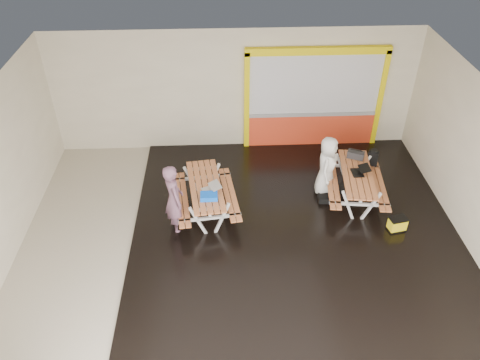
{
  "coord_description": "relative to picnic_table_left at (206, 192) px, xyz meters",
  "views": [
    {
      "loc": [
        -0.42,
        -7.99,
        7.58
      ],
      "look_at": [
        0.0,
        0.9,
        1.0
      ],
      "focal_mm": 35.7,
      "sensor_mm": 36.0,
      "label": 1
    }
  ],
  "objects": [
    {
      "name": "blue_pouch",
      "position": [
        0.09,
        -0.5,
        0.25
      ],
      "size": [
        0.39,
        0.28,
        0.11
      ],
      "primitive_type": "cube",
      "rotation": [
        0.0,
        0.0,
        0.01
      ],
      "color": "blue",
      "rests_on": "picnic_table_left"
    },
    {
      "name": "deck",
      "position": [
        2.06,
        -0.97,
        -0.61
      ],
      "size": [
        7.5,
        7.98,
        0.05
      ],
      "primitive_type": "cube",
      "color": "black",
      "rests_on": "room"
    },
    {
      "name": "kiosk",
      "position": [
        3.01,
        2.97,
        0.81
      ],
      "size": [
        3.88,
        0.16,
        3.0
      ],
      "color": "red",
      "rests_on": "room"
    },
    {
      "name": "picnic_table_right",
      "position": [
        3.7,
        0.32,
        -0.01
      ],
      "size": [
        1.63,
        2.21,
        0.83
      ],
      "color": "#D57C48",
      "rests_on": "deck"
    },
    {
      "name": "person_left",
      "position": [
        -0.7,
        -0.55,
        0.24
      ],
      "size": [
        0.63,
        0.76,
        1.78
      ],
      "primitive_type": "imported",
      "rotation": [
        0.0,
        0.0,
        1.94
      ],
      "color": "#754E63",
      "rests_on": "deck"
    },
    {
      "name": "laptop_left",
      "position": [
        0.13,
        -0.25,
        0.25
      ],
      "size": [
        0.51,
        0.48,
        0.17
      ],
      "color": "silver",
      "rests_on": "picnic_table_left"
    },
    {
      "name": "toolbox",
      "position": [
        3.8,
        0.99,
        0.28
      ],
      "size": [
        0.46,
        0.36,
        0.24
      ],
      "color": "black",
      "rests_on": "picnic_table_right"
    },
    {
      "name": "laptop_right",
      "position": [
        3.75,
        0.32,
        0.25
      ],
      "size": [
        0.43,
        0.38,
        0.18
      ],
      "color": "black",
      "rests_on": "picnic_table_right"
    },
    {
      "name": "fluke_bag",
      "position": [
        4.41,
        -0.9,
        -0.42
      ],
      "size": [
        0.45,
        0.34,
        0.35
      ],
      "color": "black",
      "rests_on": "deck"
    },
    {
      "name": "backpack",
      "position": [
        4.3,
        1.08,
        0.12
      ],
      "size": [
        0.31,
        0.27,
        0.44
      ],
      "color": "black",
      "rests_on": "picnic_table_right"
    },
    {
      "name": "person_right",
      "position": [
        2.99,
        0.6,
        0.22
      ],
      "size": [
        0.74,
        0.9,
        1.58
      ],
      "primitive_type": "imported",
      "rotation": [
        0.0,
        0.0,
        1.21
      ],
      "color": "white",
      "rests_on": "deck"
    },
    {
      "name": "picnic_table_left",
      "position": [
        0.0,
        0.0,
        0.0
      ],
      "size": [
        1.66,
        2.25,
        0.84
      ],
      "color": "#D57C48",
      "rests_on": "deck"
    },
    {
      "name": "room",
      "position": [
        0.81,
        -0.97,
        1.11
      ],
      "size": [
        10.02,
        8.02,
        3.52
      ],
      "color": "beige",
      "rests_on": "ground"
    },
    {
      "name": "dark_case",
      "position": [
        3.0,
        0.26,
        -0.51
      ],
      "size": [
        0.44,
        0.34,
        0.16
      ],
      "primitive_type": "cube",
      "rotation": [
        0.0,
        0.0,
        -0.05
      ],
      "color": "black",
      "rests_on": "deck"
    }
  ]
}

